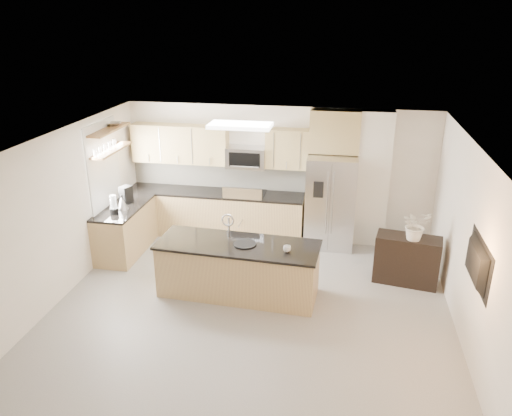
% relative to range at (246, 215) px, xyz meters
% --- Properties ---
extents(floor, '(6.50, 6.50, 0.00)m').
position_rel_range_xyz_m(floor, '(0.60, -2.92, -0.47)').
color(floor, '#9E9C97').
rests_on(floor, ground).
extents(ceiling, '(6.00, 6.50, 0.02)m').
position_rel_range_xyz_m(ceiling, '(0.60, -2.92, 2.13)').
color(ceiling, silver).
rests_on(ceiling, wall_back).
extents(wall_back, '(6.00, 0.02, 2.60)m').
position_rel_range_xyz_m(wall_back, '(0.60, 0.33, 0.83)').
color(wall_back, white).
rests_on(wall_back, floor).
extents(wall_left, '(0.02, 6.50, 2.60)m').
position_rel_range_xyz_m(wall_left, '(-2.40, -2.92, 0.83)').
color(wall_left, white).
rests_on(wall_left, floor).
extents(wall_right, '(0.02, 6.50, 2.60)m').
position_rel_range_xyz_m(wall_right, '(3.60, -2.92, 0.83)').
color(wall_right, white).
rests_on(wall_right, floor).
extents(back_counter, '(3.55, 0.66, 1.44)m').
position_rel_range_xyz_m(back_counter, '(-0.63, 0.01, -0.00)').
color(back_counter, tan).
rests_on(back_counter, floor).
extents(left_counter, '(0.66, 1.50, 0.92)m').
position_rel_range_xyz_m(left_counter, '(-2.07, -1.07, -0.01)').
color(left_counter, tan).
rests_on(left_counter, floor).
extents(range, '(0.76, 0.64, 1.14)m').
position_rel_range_xyz_m(range, '(0.00, 0.00, 0.00)').
color(range, black).
rests_on(range, floor).
extents(upper_cabinets, '(3.50, 0.33, 0.75)m').
position_rel_range_xyz_m(upper_cabinets, '(-0.70, 0.16, 1.35)').
color(upper_cabinets, tan).
rests_on(upper_cabinets, wall_back).
extents(microwave, '(0.76, 0.40, 0.40)m').
position_rel_range_xyz_m(microwave, '(0.00, 0.12, 1.16)').
color(microwave, '#BAB9BC').
rests_on(microwave, upper_cabinets).
extents(refrigerator, '(0.92, 0.78, 1.78)m').
position_rel_range_xyz_m(refrigerator, '(1.66, -0.05, 0.42)').
color(refrigerator, '#BAB9BC').
rests_on(refrigerator, floor).
extents(partition_column, '(0.60, 0.30, 2.60)m').
position_rel_range_xyz_m(partition_column, '(2.42, 0.18, 0.83)').
color(partition_column, white).
rests_on(partition_column, floor).
extents(window, '(0.04, 1.15, 1.65)m').
position_rel_range_xyz_m(window, '(-2.38, -1.07, 1.18)').
color(window, white).
rests_on(window, wall_left).
extents(shelf_lower, '(0.30, 1.20, 0.04)m').
position_rel_range_xyz_m(shelf_lower, '(-2.25, -0.97, 1.48)').
color(shelf_lower, olive).
rests_on(shelf_lower, wall_left).
extents(shelf_upper, '(0.30, 1.20, 0.04)m').
position_rel_range_xyz_m(shelf_upper, '(-2.25, -0.97, 1.85)').
color(shelf_upper, olive).
rests_on(shelf_upper, wall_left).
extents(ceiling_fixture, '(1.00, 0.50, 0.06)m').
position_rel_range_xyz_m(ceiling_fixture, '(0.20, -1.32, 2.09)').
color(ceiling_fixture, white).
rests_on(ceiling_fixture, ceiling).
extents(island, '(2.59, 1.05, 1.30)m').
position_rel_range_xyz_m(island, '(0.32, -2.16, -0.03)').
color(island, tan).
rests_on(island, floor).
extents(credenza, '(1.09, 0.60, 0.83)m').
position_rel_range_xyz_m(credenza, '(3.00, -1.30, -0.06)').
color(credenza, black).
rests_on(credenza, floor).
extents(cup, '(0.14, 0.14, 0.09)m').
position_rel_range_xyz_m(cup, '(1.11, -2.29, 0.45)').
color(cup, white).
rests_on(cup, island).
extents(platter, '(0.42, 0.42, 0.02)m').
position_rel_range_xyz_m(platter, '(0.44, -2.17, 0.42)').
color(platter, black).
rests_on(platter, island).
extents(blender, '(0.15, 0.15, 0.34)m').
position_rel_range_xyz_m(blender, '(-2.08, -1.42, 0.60)').
color(blender, black).
rests_on(blender, left_counter).
extents(kettle, '(0.22, 0.22, 0.27)m').
position_rel_range_xyz_m(kettle, '(-2.02, -1.20, 0.57)').
color(kettle, '#BAB9BC').
rests_on(kettle, left_counter).
extents(coffee_maker, '(0.24, 0.26, 0.32)m').
position_rel_range_xyz_m(coffee_maker, '(-2.09, -0.86, 0.60)').
color(coffee_maker, black).
rests_on(coffee_maker, left_counter).
extents(bowl, '(0.44, 0.44, 0.08)m').
position_rel_range_xyz_m(bowl, '(-2.25, -0.72, 1.91)').
color(bowl, '#BAB9BC').
rests_on(bowl, shelf_upper).
extents(flower_vase, '(0.87, 0.82, 0.76)m').
position_rel_range_xyz_m(flower_vase, '(3.06, -1.38, 0.73)').
color(flower_vase, silver).
rests_on(flower_vase, credenza).
extents(television, '(0.14, 1.08, 0.62)m').
position_rel_range_xyz_m(television, '(3.51, -3.12, 0.88)').
color(television, black).
rests_on(television, wall_right).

